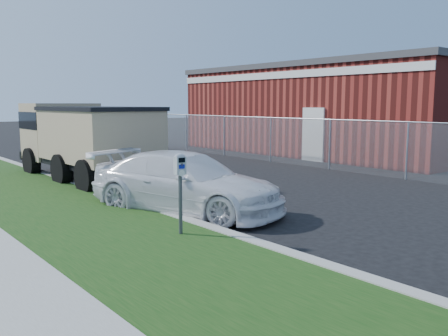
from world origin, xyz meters
TOP-DOWN VIEW (x-y plane):
  - ground at (0.00, 0.00)m, footprint 120.00×120.00m
  - streetside at (-5.57, 2.00)m, footprint 6.12×50.00m
  - chainlink_fence at (6.00, 7.00)m, footprint 0.06×30.06m
  - brick_building at (12.00, 8.00)m, footprint 9.20×14.20m
  - parking_meter at (-3.28, -0.11)m, footprint 0.20×0.14m
  - white_wagon at (-1.94, 1.75)m, footprint 3.22×4.87m
  - dump_truck at (-1.77, 7.43)m, footprint 2.54×6.12m

SIDE VIEW (x-z plane):
  - ground at x=0.00m, z-range 0.00..0.00m
  - streetside at x=-5.57m, z-range -0.01..0.14m
  - white_wagon at x=-1.94m, z-range 0.00..1.31m
  - parking_meter at x=-3.28m, z-range 0.44..1.84m
  - chainlink_fence at x=6.00m, z-range -13.74..16.26m
  - dump_truck at x=-1.77m, z-range 0.15..2.52m
  - brick_building at x=12.00m, z-range 0.04..4.21m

